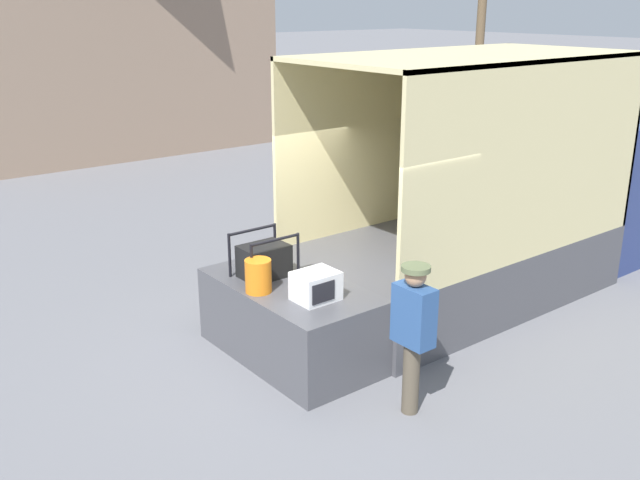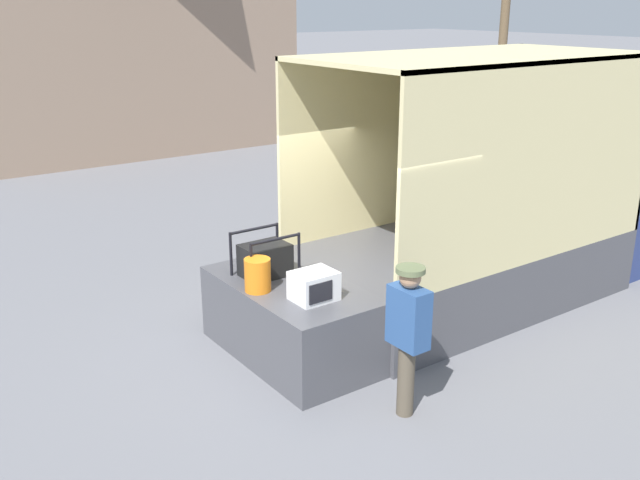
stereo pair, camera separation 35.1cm
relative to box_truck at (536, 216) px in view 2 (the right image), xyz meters
name	(u,v)px [view 2 (the right image)]	position (x,y,z in m)	size (l,w,h in m)	color
ground_plane	(331,341)	(-3.96, 0.00, -1.00)	(160.00, 160.00, 0.00)	slate
box_truck	(536,216)	(0.00, 0.00, 0.00)	(6.86, 2.44, 3.51)	navy
tailgate_deck	(291,320)	(-4.57, 0.00, -0.53)	(1.24, 2.31, 0.95)	#4C4C51
microwave	(314,286)	(-4.62, -0.56, 0.11)	(0.49, 0.40, 0.33)	white
portable_generator	(267,259)	(-4.65, 0.41, 0.15)	(0.71, 0.53, 0.56)	black
orange_bucket	(258,275)	(-5.00, 0.04, 0.14)	(0.31, 0.31, 0.39)	orange
worker_person	(408,326)	(-4.33, -1.82, 0.01)	(0.30, 0.44, 1.67)	brown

